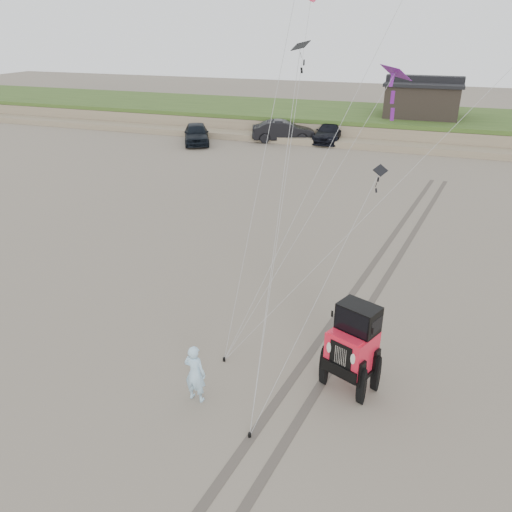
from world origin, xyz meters
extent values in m
plane|color=#6B6054|center=(0.00, 0.00, 0.00)|extent=(160.00, 160.00, 0.00)
cube|color=#7A6B54|center=(0.00, 38.00, 0.70)|extent=(160.00, 12.00, 1.40)
cube|color=#2D4719|center=(0.00, 38.00, 1.55)|extent=(160.00, 12.00, 0.35)
cube|color=#7A6B54|center=(0.00, 31.50, 0.25)|extent=(160.00, 3.50, 0.50)
cube|color=black|center=(2.00, 37.00, 3.03)|extent=(6.00, 5.00, 2.60)
cube|color=black|center=(2.00, 37.00, 4.45)|extent=(6.40, 5.40, 0.25)
cube|color=black|center=(2.00, 37.00, 4.83)|extent=(6.40, 1.20, 0.50)
imported|color=black|center=(-15.16, 27.56, 0.83)|extent=(3.97, 5.26, 1.67)
imported|color=black|center=(-8.62, 30.80, 0.87)|extent=(5.59, 3.52, 1.74)
imported|color=black|center=(-4.93, 32.02, 0.76)|extent=(2.17, 5.25, 1.52)
imported|color=#8AC4D5|center=(-1.58, -0.74, 0.83)|extent=(0.64, 0.45, 1.67)
cube|color=red|center=(-1.74, 10.65, 9.88)|extent=(0.35, 0.55, 0.22)
cube|color=black|center=(2.08, 4.37, 5.23)|extent=(0.42, 0.50, 0.25)
cube|color=black|center=(-0.52, 4.78, 8.49)|extent=(0.59, 0.54, 0.29)
cube|color=#681782|center=(1.79, 9.32, 7.48)|extent=(1.20, 1.27, 0.51)
cylinder|color=black|center=(-1.52, 1.01, 0.06)|extent=(0.08, 0.08, 0.12)
cylinder|color=black|center=(0.22, -1.54, 0.06)|extent=(0.08, 0.08, 0.12)
cube|color=#4C443D|center=(1.60, 8.00, 0.00)|extent=(4.42, 29.74, 0.01)
cube|color=#4C443D|center=(2.40, 8.00, 0.00)|extent=(4.42, 29.74, 0.01)
camera|label=1|loc=(3.38, -10.02, 9.03)|focal=35.00mm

